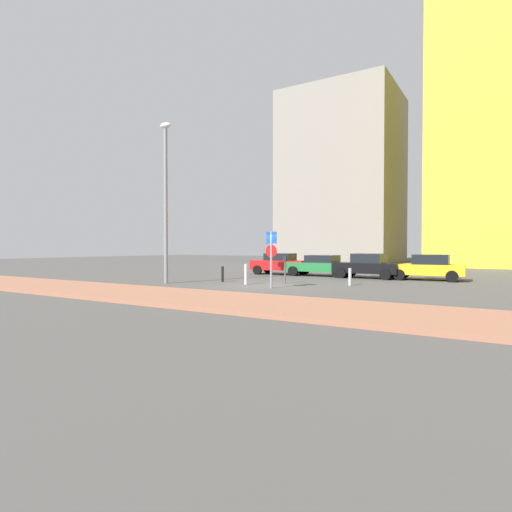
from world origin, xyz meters
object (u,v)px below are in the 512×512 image
(parking_sign_post, at_px, (271,252))
(parking_meter, at_px, (285,266))
(traffic_bollard_mid, at_px, (223,274))
(parked_car_black, at_px, (368,266))
(street_lamp, at_px, (166,191))
(parked_car_red, at_px, (280,263))
(parked_car_green, at_px, (321,265))
(traffic_bollard_near, at_px, (350,277))
(traffic_bollard_far, at_px, (246,274))
(parked_car_yellow, at_px, (428,267))

(parking_sign_post, bearing_deg, parking_meter, 102.13)
(parking_sign_post, xyz_separation_m, traffic_bollard_mid, (-4.03, 1.68, -1.25))
(parked_car_black, relative_size, street_lamp, 0.48)
(traffic_bollard_mid, bearing_deg, parked_car_black, 48.35)
(parked_car_red, bearing_deg, parking_sign_post, -64.36)
(parked_car_green, xyz_separation_m, street_lamp, (-4.88, -9.44, 4.16))
(parking_sign_post, distance_m, traffic_bollard_mid, 4.54)
(parked_car_green, relative_size, street_lamp, 0.53)
(parking_sign_post, relative_size, traffic_bollard_near, 3.08)
(traffic_bollard_mid, relative_size, traffic_bollard_far, 0.81)
(parked_car_yellow, bearing_deg, street_lamp, -140.54)
(parked_car_green, height_order, parked_car_black, parked_car_black)
(parking_meter, height_order, traffic_bollard_mid, parking_meter)
(parked_car_yellow, relative_size, traffic_bollard_mid, 4.87)
(parked_car_red, relative_size, parked_car_black, 0.99)
(parked_car_black, distance_m, traffic_bollard_near, 5.35)
(parked_car_yellow, height_order, traffic_bollard_mid, parked_car_yellow)
(parking_meter, height_order, traffic_bollard_near, parking_meter)
(parked_car_yellow, height_order, street_lamp, street_lamp)
(parked_car_green, bearing_deg, parking_sign_post, -82.62)
(parked_car_green, height_order, parking_meter, parking_meter)
(parking_sign_post, relative_size, traffic_bollard_mid, 3.13)
(parked_car_red, distance_m, street_lamp, 10.42)
(parking_sign_post, relative_size, street_lamp, 0.32)
(parked_car_red, relative_size, parking_sign_post, 1.51)
(parked_car_red, distance_m, parking_sign_post, 9.72)
(parked_car_green, xyz_separation_m, parked_car_black, (3.21, -0.21, 0.05))
(parked_car_yellow, distance_m, parking_meter, 8.78)
(parking_sign_post, height_order, traffic_bollard_mid, parking_sign_post)
(parked_car_green, distance_m, traffic_bollard_mid, 7.66)
(parking_meter, height_order, street_lamp, street_lamp)
(parked_car_black, xyz_separation_m, parked_car_yellow, (3.43, 0.26, -0.01))
(parked_car_red, relative_size, traffic_bollard_mid, 4.72)
(street_lamp, bearing_deg, parking_sign_post, 6.37)
(parked_car_black, relative_size, parking_meter, 2.80)
(parked_car_black, bearing_deg, parked_car_yellow, 4.39)
(parking_sign_post, distance_m, street_lamp, 6.85)
(parked_car_green, height_order, parked_car_yellow, parked_car_yellow)
(parked_car_red, bearing_deg, traffic_bollard_near, -38.44)
(parked_car_black, relative_size, traffic_bollard_near, 4.69)
(traffic_bollard_near, distance_m, traffic_bollard_mid, 6.92)
(parked_car_green, distance_m, parked_car_yellow, 6.64)
(parked_car_red, relative_size, parked_car_green, 0.90)
(parked_car_black, relative_size, traffic_bollard_far, 3.85)
(traffic_bollard_far, bearing_deg, traffic_bollard_mid, 160.28)
(parked_car_black, distance_m, traffic_bollard_mid, 9.20)
(street_lamp, xyz_separation_m, traffic_bollard_near, (8.72, 3.92, -4.45))
(parking_meter, distance_m, street_lamp, 7.44)
(parked_car_yellow, bearing_deg, parking_sign_post, -122.00)
(parking_meter, bearing_deg, traffic_bollard_near, 14.15)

